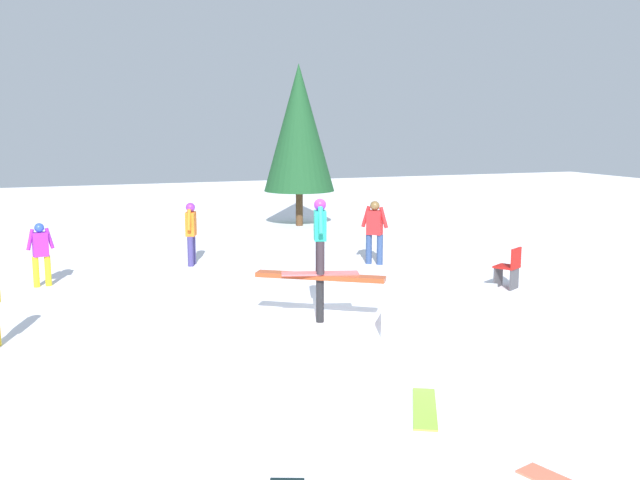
{
  "coord_description": "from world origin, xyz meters",
  "views": [
    {
      "loc": [
        4.16,
        11.29,
        3.44
      ],
      "look_at": [
        0.0,
        0.0,
        1.45
      ],
      "focal_mm": 40.0,
      "sensor_mm": 36.0,
      "label": 1
    }
  ],
  "objects_px": {
    "bystander_orange": "(191,230)",
    "bystander_purple": "(41,251)",
    "folding_chair": "(509,269)",
    "pine_tree_near": "(299,128)",
    "rail_feature": "(320,282)",
    "loose_snowboard_lime": "(425,408)",
    "main_rider_on_rail": "(320,237)",
    "loose_snowboard_white": "(245,281)",
    "bystander_red": "(375,229)"
  },
  "relations": [
    {
      "from": "loose_snowboard_lime",
      "to": "bystander_orange",
      "type": "bearing_deg",
      "value": -146.48
    },
    {
      "from": "pine_tree_near",
      "to": "bystander_purple",
      "type": "bearing_deg",
      "value": 39.91
    },
    {
      "from": "folding_chair",
      "to": "pine_tree_near",
      "type": "height_order",
      "value": "pine_tree_near"
    },
    {
      "from": "bystander_orange",
      "to": "pine_tree_near",
      "type": "bearing_deg",
      "value": -18.99
    },
    {
      "from": "bystander_purple",
      "to": "loose_snowboard_white",
      "type": "bearing_deg",
      "value": -23.32
    },
    {
      "from": "loose_snowboard_white",
      "to": "pine_tree_near",
      "type": "height_order",
      "value": "pine_tree_near"
    },
    {
      "from": "rail_feature",
      "to": "loose_snowboard_lime",
      "type": "distance_m",
      "value": 4.11
    },
    {
      "from": "rail_feature",
      "to": "bystander_purple",
      "type": "height_order",
      "value": "bystander_purple"
    },
    {
      "from": "main_rider_on_rail",
      "to": "bystander_red",
      "type": "bearing_deg",
      "value": -108.29
    },
    {
      "from": "bystander_red",
      "to": "pine_tree_near",
      "type": "relative_size",
      "value": 0.29
    },
    {
      "from": "bystander_purple",
      "to": "loose_snowboard_white",
      "type": "relative_size",
      "value": 1.03
    },
    {
      "from": "main_rider_on_rail",
      "to": "loose_snowboard_lime",
      "type": "height_order",
      "value": "main_rider_on_rail"
    },
    {
      "from": "main_rider_on_rail",
      "to": "bystander_purple",
      "type": "distance_m",
      "value": 6.54
    },
    {
      "from": "loose_snowboard_white",
      "to": "pine_tree_near",
      "type": "relative_size",
      "value": 0.25
    },
    {
      "from": "loose_snowboard_white",
      "to": "loose_snowboard_lime",
      "type": "height_order",
      "value": "same"
    },
    {
      "from": "bystander_orange",
      "to": "folding_chair",
      "type": "xyz_separation_m",
      "value": [
        -5.78,
        4.79,
        -0.44
      ]
    },
    {
      "from": "bystander_orange",
      "to": "loose_snowboard_white",
      "type": "bearing_deg",
      "value": -139.61
    },
    {
      "from": "bystander_purple",
      "to": "folding_chair",
      "type": "bearing_deg",
      "value": -31.35
    },
    {
      "from": "bystander_red",
      "to": "folding_chair",
      "type": "distance_m",
      "value": 3.73
    },
    {
      "from": "folding_chair",
      "to": "pine_tree_near",
      "type": "distance_m",
      "value": 10.73
    },
    {
      "from": "bystander_orange",
      "to": "pine_tree_near",
      "type": "relative_size",
      "value": 0.29
    },
    {
      "from": "bystander_orange",
      "to": "bystander_red",
      "type": "distance_m",
      "value": 4.46
    },
    {
      "from": "main_rider_on_rail",
      "to": "loose_snowboard_lime",
      "type": "xyz_separation_m",
      "value": [
        0.13,
        4.04,
        -1.48
      ]
    },
    {
      "from": "rail_feature",
      "to": "loose_snowboard_white",
      "type": "bearing_deg",
      "value": -49.46
    },
    {
      "from": "folding_chair",
      "to": "loose_snowboard_lime",
      "type": "bearing_deg",
      "value": 16.63
    },
    {
      "from": "main_rider_on_rail",
      "to": "bystander_orange",
      "type": "bearing_deg",
      "value": -61.91
    },
    {
      "from": "main_rider_on_rail",
      "to": "loose_snowboard_white",
      "type": "height_order",
      "value": "main_rider_on_rail"
    },
    {
      "from": "bystander_purple",
      "to": "folding_chair",
      "type": "xyz_separation_m",
      "value": [
        -9.16,
        3.59,
        -0.35
      ]
    },
    {
      "from": "loose_snowboard_lime",
      "to": "pine_tree_near",
      "type": "xyz_separation_m",
      "value": [
        -3.55,
        -15.34,
        3.24
      ]
    },
    {
      "from": "bystander_purple",
      "to": "loose_snowboard_lime",
      "type": "bearing_deg",
      "value": -72.73
    },
    {
      "from": "pine_tree_near",
      "to": "rail_feature",
      "type": "bearing_deg",
      "value": 73.15
    },
    {
      "from": "rail_feature",
      "to": "bystander_red",
      "type": "height_order",
      "value": "bystander_red"
    },
    {
      "from": "main_rider_on_rail",
      "to": "rail_feature",
      "type": "bearing_deg",
      "value": 0.0
    },
    {
      "from": "bystander_purple",
      "to": "folding_chair",
      "type": "relative_size",
      "value": 1.54
    },
    {
      "from": "folding_chair",
      "to": "pine_tree_near",
      "type": "bearing_deg",
      "value": -113.93
    },
    {
      "from": "loose_snowboard_white",
      "to": "pine_tree_near",
      "type": "distance_m",
      "value": 9.18
    },
    {
      "from": "main_rider_on_rail",
      "to": "loose_snowboard_white",
      "type": "distance_m",
      "value": 3.93
    },
    {
      "from": "rail_feature",
      "to": "folding_chair",
      "type": "bearing_deg",
      "value": -133.78
    },
    {
      "from": "rail_feature",
      "to": "main_rider_on_rail",
      "type": "distance_m",
      "value": 0.78
    },
    {
      "from": "bystander_orange",
      "to": "loose_snowboard_lime",
      "type": "bearing_deg",
      "value": -152.79
    },
    {
      "from": "bystander_purple",
      "to": "folding_chair",
      "type": "height_order",
      "value": "bystander_purple"
    },
    {
      "from": "bystander_orange",
      "to": "bystander_purple",
      "type": "distance_m",
      "value": 3.59
    },
    {
      "from": "bystander_purple",
      "to": "bystander_orange",
      "type": "bearing_deg",
      "value": 9.51
    },
    {
      "from": "bystander_red",
      "to": "folding_chair",
      "type": "height_order",
      "value": "bystander_red"
    },
    {
      "from": "bystander_red",
      "to": "loose_snowboard_white",
      "type": "height_order",
      "value": "bystander_red"
    },
    {
      "from": "bystander_red",
      "to": "folding_chair",
      "type": "relative_size",
      "value": 1.77
    },
    {
      "from": "main_rider_on_rail",
      "to": "bystander_red",
      "type": "relative_size",
      "value": 0.87
    },
    {
      "from": "rail_feature",
      "to": "folding_chair",
      "type": "xyz_separation_m",
      "value": [
        -4.58,
        -1.01,
        -0.3
      ]
    },
    {
      "from": "rail_feature",
      "to": "bystander_red",
      "type": "xyz_separation_m",
      "value": [
        -3.03,
        -4.38,
        0.16
      ]
    },
    {
      "from": "rail_feature",
      "to": "loose_snowboard_lime",
      "type": "xyz_separation_m",
      "value": [
        0.13,
        4.04,
        -0.7
      ]
    }
  ]
}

